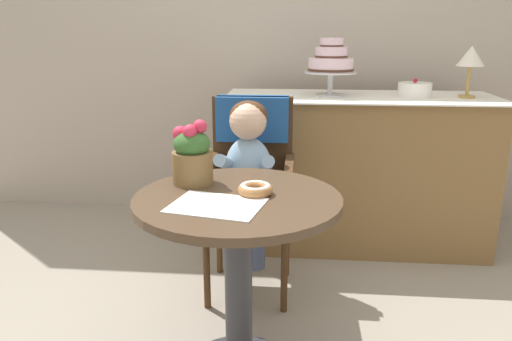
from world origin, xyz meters
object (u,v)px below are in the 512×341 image
(donut_front, at_px, (255,189))
(tiered_cake_stand, at_px, (331,62))
(cafe_table, at_px, (238,252))
(table_lamp, at_px, (471,58))
(wicker_chair, at_px, (251,163))
(seated_child, at_px, (248,164))
(flower_vase, at_px, (192,154))
(round_layer_cake, at_px, (415,90))

(donut_front, bearing_deg, tiered_cake_stand, 76.23)
(cafe_table, height_order, table_lamp, table_lamp)
(cafe_table, bearing_deg, donut_front, 19.60)
(wicker_chair, height_order, tiered_cake_stand, tiered_cake_stand)
(seated_child, bearing_deg, tiered_cake_stand, 60.87)
(cafe_table, height_order, seated_child, seated_child)
(wicker_chair, bearing_deg, donut_front, -86.65)
(table_lamp, bearing_deg, tiered_cake_stand, 178.56)
(donut_front, bearing_deg, flower_vase, 154.95)
(flower_vase, bearing_deg, round_layer_cake, 47.89)
(cafe_table, bearing_deg, seated_child, 92.77)
(seated_child, xyz_separation_m, table_lamp, (1.16, 0.70, 0.44))
(cafe_table, distance_m, tiered_cake_stand, 1.47)
(seated_child, bearing_deg, donut_front, -81.11)
(wicker_chair, distance_m, flower_vase, 0.65)
(wicker_chair, relative_size, seated_child, 1.31)
(seated_child, relative_size, tiered_cake_stand, 2.24)
(donut_front, distance_m, flower_vase, 0.28)
(donut_front, xyz_separation_m, round_layer_cake, (0.78, 1.25, 0.20))
(flower_vase, distance_m, table_lamp, 1.77)
(wicker_chair, height_order, table_lamp, table_lamp)
(seated_child, xyz_separation_m, donut_front, (0.09, -0.56, 0.06))
(tiered_cake_stand, distance_m, table_lamp, 0.76)
(wicker_chair, relative_size, donut_front, 7.79)
(tiered_cake_stand, bearing_deg, seated_child, -119.13)
(round_layer_cake, xyz_separation_m, table_lamp, (0.29, 0.01, 0.17))
(cafe_table, relative_size, wicker_chair, 0.75)
(seated_child, distance_m, round_layer_cake, 1.14)
(flower_vase, xyz_separation_m, table_lamp, (1.32, 1.15, 0.29))
(wicker_chair, relative_size, flower_vase, 3.99)
(seated_child, bearing_deg, wicker_chair, 90.00)
(wicker_chair, height_order, seated_child, seated_child)
(seated_child, height_order, donut_front, seated_child)
(cafe_table, xyz_separation_m, round_layer_cake, (0.84, 1.27, 0.43))
(tiered_cake_stand, bearing_deg, cafe_table, -106.00)
(cafe_table, distance_m, seated_child, 0.61)
(table_lamp, bearing_deg, donut_front, -130.41)
(wicker_chair, height_order, round_layer_cake, round_layer_cake)
(flower_vase, bearing_deg, tiered_cake_stand, 64.44)
(donut_front, relative_size, round_layer_cake, 0.66)
(flower_vase, xyz_separation_m, round_layer_cake, (1.03, 1.14, 0.11))
(cafe_table, xyz_separation_m, tiered_cake_stand, (0.37, 1.30, 0.58))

